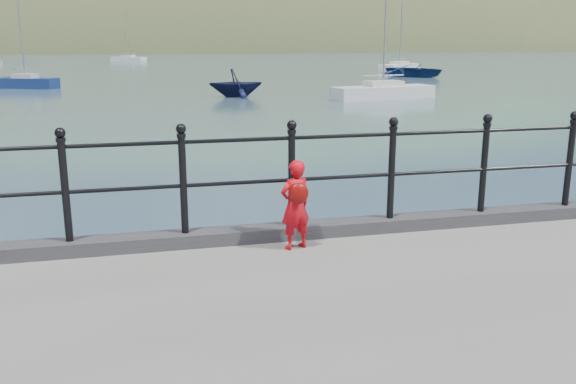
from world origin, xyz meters
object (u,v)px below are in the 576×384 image
object	(u,v)px
child	(295,204)
sailboat_port	(26,83)
launch_navy	(236,83)
sailboat_far	(399,67)
railing	(238,169)
sailboat_near	(383,93)
sailboat_deep	(128,59)
launch_blue	(415,70)

from	to	relation	value
child	sailboat_port	xyz separation A→B (m)	(-8.93, 39.45, -1.16)
launch_navy	sailboat_far	distance (m)	35.89
railing	sailboat_near	bearing A→B (deg)	64.32
sailboat_far	sailboat_port	bearing A→B (deg)	167.03
sailboat_port	sailboat_near	bearing A→B (deg)	-7.59
launch_navy	sailboat_far	world-z (taller)	sailboat_far
launch_navy	sailboat_far	bearing A→B (deg)	-42.18
child	sailboat_deep	size ratio (longest dim) A/B	0.11
launch_blue	sailboat_deep	distance (m)	56.23
launch_navy	sailboat_near	world-z (taller)	sailboat_near
launch_navy	child	bearing A→B (deg)	169.06
sailboat_far	sailboat_port	xyz separation A→B (m)	(-35.61, -17.82, -0.00)
railing	sailboat_deep	bearing A→B (deg)	91.19
child	sailboat_port	distance (m)	40.46
launch_navy	sailboat_deep	xyz separation A→B (m)	(-6.58, 66.38, -0.47)
launch_blue	launch_navy	xyz separation A→B (m)	(-19.06, -16.34, 0.21)
sailboat_far	sailboat_near	world-z (taller)	sailboat_far
sailboat_deep	launch_navy	bearing A→B (deg)	-49.94
launch_navy	sailboat_near	xyz separation A→B (m)	(7.90, -3.02, -0.47)
launch_navy	sailboat_port	bearing A→B (deg)	49.22
sailboat_port	sailboat_far	bearing A→B (deg)	51.01
railing	sailboat_deep	distance (m)	95.45
sailboat_near	sailboat_deep	size ratio (longest dim) A/B	0.98
railing	sailboat_far	size ratio (longest dim) A/B	1.97
child	launch_blue	world-z (taller)	child
sailboat_near	sailboat_port	world-z (taller)	sailboat_near
launch_blue	launch_navy	world-z (taller)	launch_navy
railing	sailboat_port	xyz separation A→B (m)	(-8.38, 39.07, -1.48)
railing	sailboat_near	xyz separation A→B (m)	(12.50, 26.01, -1.48)
launch_navy	sailboat_port	distance (m)	16.42
child	sailboat_near	distance (m)	29.00
sailboat_far	railing	bearing A→B (deg)	-155.14
sailboat_far	launch_navy	bearing A→B (deg)	-168.65
child	launch_navy	bearing A→B (deg)	-116.55
railing	sailboat_far	distance (m)	63.09
sailboat_near	child	bearing A→B (deg)	-125.62
launch_navy	railing	bearing A→B (deg)	167.91
railing	child	size ratio (longest dim) A/B	18.60
child	sailboat_near	size ratio (longest dim) A/B	0.12
sailboat_far	sailboat_deep	size ratio (longest dim) A/B	1.08
railing	launch_navy	bearing A→B (deg)	80.99
launch_navy	sailboat_deep	distance (m)	66.71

